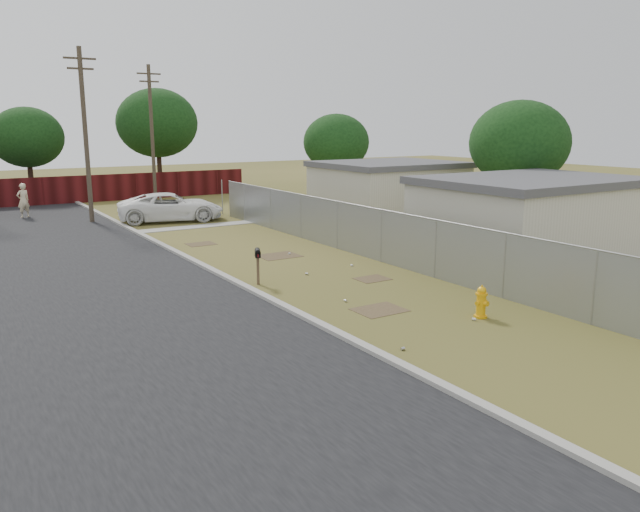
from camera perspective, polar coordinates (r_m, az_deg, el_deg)
ground at (r=22.18m, az=-0.79°, el=-1.45°), size 120.00×120.00×0.00m
street at (r=27.33m, az=-22.16°, el=0.27°), size 15.10×60.00×0.12m
chainlink_fence at (r=24.55m, az=4.19°, el=1.74°), size 0.10×27.06×2.02m
privacy_fence at (r=43.94m, az=-25.28°, el=5.31°), size 30.00×0.12×1.80m
utility_poles at (r=39.81m, az=-21.59°, el=10.52°), size 12.60×8.24×9.00m
houses at (r=30.25m, az=11.95°, el=4.92°), size 9.30×17.24×3.10m
horizon_trees at (r=43.68m, az=-16.42°, el=10.84°), size 33.32×31.94×7.78m
fire_hydrant at (r=17.46m, az=14.53°, el=-4.13°), size 0.42×0.42×0.91m
mailbox at (r=20.33m, az=-5.72°, el=-0.02°), size 0.35×0.51×1.19m
pickup_truck at (r=34.56m, az=-13.48°, el=4.38°), size 5.96×3.77×1.53m
pedestrian at (r=38.62m, az=-25.50°, el=4.61°), size 0.82×0.69×1.92m
scattered_litter at (r=19.95m, az=3.01°, el=-2.88°), size 4.10×10.96×0.07m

